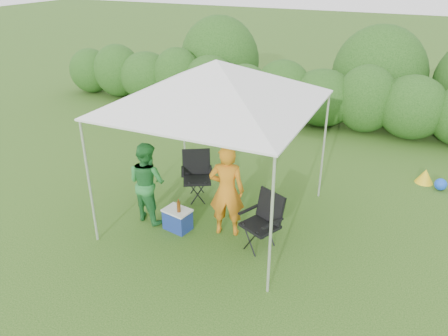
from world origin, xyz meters
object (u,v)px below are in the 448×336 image
at_px(chair_right, 264,218).
at_px(cooler, 178,219).
at_px(chair_left, 197,172).
at_px(man, 227,191).
at_px(canopy, 216,83).
at_px(woman, 147,182).

distance_m(chair_right, cooler, 1.55).
bearing_deg(chair_left, man, -70.31).
height_order(canopy, cooler, canopy).
distance_m(canopy, chair_left, 2.10).
bearing_deg(man, cooler, 2.32).
distance_m(chair_left, man, 1.40).
height_order(chair_right, man, man).
bearing_deg(chair_left, canopy, -65.93).
distance_m(woman, cooler, 0.84).
height_order(canopy, chair_right, canopy).
xyz_separation_m(chair_right, man, (-0.70, 0.09, 0.28)).
relative_size(canopy, cooler, 6.08).
xyz_separation_m(chair_left, cooler, (0.23, -1.16, -0.34)).
bearing_deg(woman, cooler, -175.68).
distance_m(chair_right, chair_left, 2.00).
bearing_deg(man, canopy, -62.89).
bearing_deg(chair_right, canopy, 179.93).
distance_m(canopy, cooler, 2.40).
bearing_deg(cooler, canopy, 67.16).
distance_m(man, cooler, 1.05).
distance_m(canopy, woman, 2.11).
bearing_deg(canopy, woman, -152.08).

